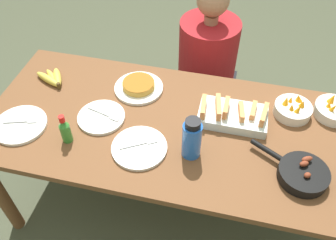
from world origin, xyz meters
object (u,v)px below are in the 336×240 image
skillet (302,173)px  frittata_plate_center (139,86)px  person_figure (205,79)px  empty_plate_near_front (139,148)px  fruit_bowl_mango (293,109)px  banana_bunch (53,78)px  empty_plate_far_left (20,125)px  empty_plate_far_right (101,117)px  water_bottle (192,139)px  hot_sauce_bottle (65,130)px  melon_tray (232,115)px  fruit_bowl_citrus (334,110)px

skillet → frittata_plate_center: (-0.83, 0.38, -0.01)m
person_figure → empty_plate_near_front: bearing=-101.5°
fruit_bowl_mango → banana_bunch: bearing=-177.9°
skillet → fruit_bowl_mango: bearing=-55.2°
empty_plate_far_left → fruit_bowl_mango: fruit_bowl_mango is taller
empty_plate_far_left → banana_bunch: bearing=88.9°
empty_plate_near_front → fruit_bowl_mango: size_ratio=1.39×
empty_plate_far_right → water_bottle: 0.49m
banana_bunch → fruit_bowl_mango: 1.27m
fruit_bowl_mango → water_bottle: (-0.44, -0.36, 0.07)m
skillet → hot_sauce_bottle: bearing=31.4°
skillet → water_bottle: (-0.48, 0.02, 0.07)m
skillet → frittata_plate_center: bearing=4.8°
melon_tray → fruit_bowl_citrus: bearing=17.5°
empty_plate_far_left → person_figure: bearing=48.6°
hot_sauce_bottle → empty_plate_far_right: bearing=58.5°
fruit_bowl_citrus → empty_plate_far_right: bearing=-165.3°
frittata_plate_center → hot_sauce_bottle: bearing=-117.9°
person_figure → empty_plate_far_left: bearing=-131.4°
frittata_plate_center → empty_plate_far_left: (-0.48, -0.39, -0.01)m
skillet → empty_plate_near_front: (-0.71, -0.01, -0.02)m
skillet → fruit_bowl_mango: fruit_bowl_mango is taller
banana_bunch → melon_tray: (0.98, -0.07, 0.01)m
empty_plate_near_front → water_bottle: bearing=7.3°
empty_plate_near_front → fruit_bowl_citrus: 0.97m
fruit_bowl_mango → empty_plate_far_left: bearing=-163.0°
banana_bunch → hot_sauce_bottle: (0.25, -0.37, 0.05)m
empty_plate_far_right → fruit_bowl_mango: bearing=15.3°
melon_tray → empty_plate_far_right: (-0.63, -0.14, -0.03)m
fruit_bowl_citrus → person_figure: person_figure is taller
empty_plate_far_right → person_figure: size_ratio=0.21×
empty_plate_near_front → fruit_bowl_mango: fruit_bowl_mango is taller
water_bottle → hot_sauce_bottle: bearing=-174.5°
melon_tray → empty_plate_far_left: 1.03m
empty_plate_near_front → fruit_bowl_citrus: (0.87, 0.43, 0.02)m
fruit_bowl_mango → fruit_bowl_citrus: bearing=11.8°
frittata_plate_center → person_figure: size_ratio=0.23×
person_figure → fruit_bowl_mango: bearing=-45.2°
empty_plate_far_right → person_figure: 0.90m
skillet → frittata_plate_center: 0.91m
empty_plate_near_front → empty_plate_far_right: size_ratio=1.09×
water_bottle → banana_bunch: bearing=159.1°
melon_tray → water_bottle: 0.30m
empty_plate_far_left → person_figure: size_ratio=0.23×
empty_plate_far_left → fruit_bowl_mango: 1.33m
empty_plate_far_left → empty_plate_far_right: size_ratio=1.10×
melon_tray → water_bottle: (-0.16, -0.25, 0.07)m
melon_tray → empty_plate_near_front: (-0.39, -0.28, -0.03)m
hot_sauce_bottle → empty_plate_near_front: bearing=4.3°
frittata_plate_center → skillet: bearing=-24.6°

